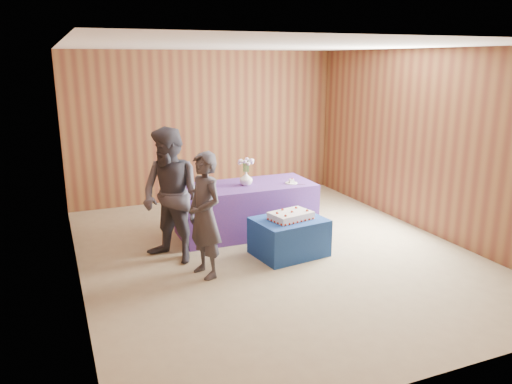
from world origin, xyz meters
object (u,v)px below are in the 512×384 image
vase (246,179)px  guest_right (171,196)px  serving_table (246,209)px  sheet_cake (291,216)px  cake_table (289,237)px  guest_left (205,215)px

vase → guest_right: size_ratio=0.11×
guest_right → serving_table: bearing=82.0°
sheet_cake → cake_table: bearing=122.7°
guest_right → vase: bearing=81.1°
serving_table → guest_right: 1.50m
vase → guest_left: size_ratio=0.13×
vase → sheet_cake: bearing=-77.0°
serving_table → sheet_cake: (0.22, -1.04, 0.17)m
guest_left → guest_right: guest_right is taller
serving_table → vase: (-0.01, -0.03, 0.47)m
vase → guest_right: 1.39m
cake_table → sheet_cake: sheet_cake is taller
cake_table → serving_table: size_ratio=0.45×
cake_table → guest_left: guest_left is taller
cake_table → sheet_cake: (0.01, -0.01, 0.30)m
cake_table → serving_table: serving_table is taller
cake_table → vase: (-0.22, 1.00, 0.60)m
vase → guest_right: guest_right is taller
serving_table → guest_left: bearing=-128.8°
cake_table → guest_right: (-1.48, 0.40, 0.62)m
guest_left → cake_table: bearing=84.4°
serving_table → sheet_cake: serving_table is taller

